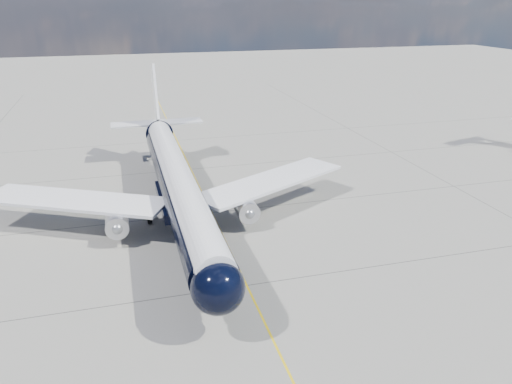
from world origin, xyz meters
TOP-DOWN VIEW (x-y plane):
  - ground at (0.00, 30.00)m, footprint 320.00×320.00m
  - taxiway_centerline at (0.00, 25.00)m, footprint 0.16×160.00m
  - main_airliner at (-3.54, 24.40)m, footprint 38.38×46.58m

SIDE VIEW (x-z plane):
  - ground at x=0.00m, z-range 0.00..0.00m
  - taxiway_centerline at x=0.00m, z-range 0.00..0.01m
  - main_airliner at x=-3.54m, z-range -2.56..10.93m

